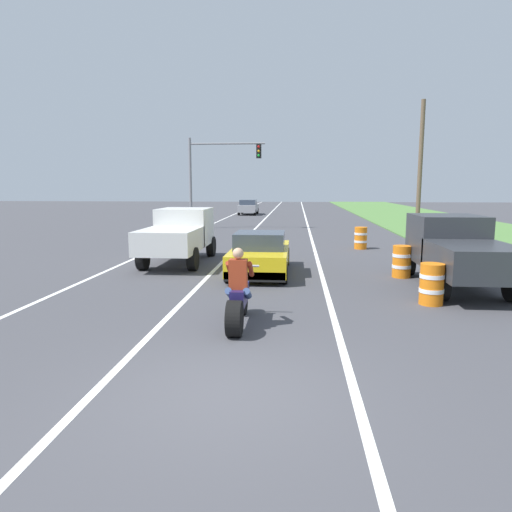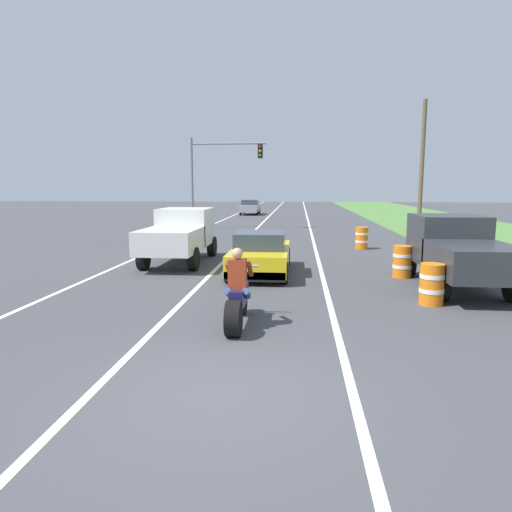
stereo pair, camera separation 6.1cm
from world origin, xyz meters
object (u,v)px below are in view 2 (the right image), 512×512
object	(u,v)px
motorcycle_with_rider	(238,298)
sports_car_yellow	(261,254)
traffic_light_mast_near	(215,168)
construction_barrel_far	(362,238)
construction_barrel_nearest	(432,284)
distant_car_far_ahead	(250,207)
pickup_truck_right_shoulder_dark_grey	(457,248)
pickup_truck_left_lane_white	(180,233)
construction_barrel_mid	(402,262)

from	to	relation	value
motorcycle_with_rider	sports_car_yellow	bearing A→B (deg)	90.18
traffic_light_mast_near	construction_barrel_far	size ratio (longest dim) A/B	6.00
construction_barrel_nearest	distant_car_far_ahead	bearing A→B (deg)	102.98
sports_car_yellow	construction_barrel_far	world-z (taller)	sports_car_yellow
pickup_truck_right_shoulder_dark_grey	traffic_light_mast_near	distance (m)	20.22
pickup_truck_right_shoulder_dark_grey	construction_barrel_far	world-z (taller)	pickup_truck_right_shoulder_dark_grey
motorcycle_with_rider	traffic_light_mast_near	distance (m)	22.29
motorcycle_with_rider	distant_car_far_ahead	distance (m)	37.61
sports_car_yellow	traffic_light_mast_near	xyz separation A→B (m)	(-4.33, 15.78, 3.40)
pickup_truck_right_shoulder_dark_grey	distant_car_far_ahead	size ratio (longest dim) A/B	1.20
construction_barrel_far	pickup_truck_left_lane_white	bearing A→B (deg)	-148.58
pickup_truck_right_shoulder_dark_grey	construction_barrel_far	bearing A→B (deg)	101.13
distant_car_far_ahead	traffic_light_mast_near	bearing A→B (deg)	-92.30
pickup_truck_left_lane_white	construction_barrel_nearest	distance (m)	9.41
pickup_truck_left_lane_white	construction_barrel_mid	world-z (taller)	pickup_truck_left_lane_white
pickup_truck_left_lane_white	sports_car_yellow	bearing A→B (deg)	-31.18
distant_car_far_ahead	pickup_truck_right_shoulder_dark_grey	bearing A→B (deg)	-74.27
pickup_truck_right_shoulder_dark_grey	distant_car_far_ahead	distance (m)	34.47
traffic_light_mast_near	pickup_truck_left_lane_white	bearing A→B (deg)	-85.20
construction_barrel_mid	distant_car_far_ahead	bearing A→B (deg)	104.36
pickup_truck_right_shoulder_dark_grey	construction_barrel_far	distance (m)	8.09
pickup_truck_right_shoulder_dark_grey	construction_barrel_far	size ratio (longest dim) A/B	4.80
traffic_light_mast_near	motorcycle_with_rider	bearing A→B (deg)	-78.60
construction_barrel_nearest	sports_car_yellow	bearing A→B (deg)	140.79
pickup_truck_left_lane_white	distant_car_far_ahead	xyz separation A→B (m)	(-0.53, 29.70, -0.33)
motorcycle_with_rider	construction_barrel_nearest	xyz separation A→B (m)	(4.41, 2.19, -0.09)
construction_barrel_nearest	motorcycle_with_rider	bearing A→B (deg)	-153.52
construction_barrel_far	construction_barrel_nearest	bearing A→B (deg)	-88.07
motorcycle_with_rider	construction_barrel_mid	world-z (taller)	motorcycle_with_rider
pickup_truck_right_shoulder_dark_grey	traffic_light_mast_near	xyz separation A→B (m)	(-9.98, 17.34, 2.92)
pickup_truck_left_lane_white	traffic_light_mast_near	world-z (taller)	traffic_light_mast_near
construction_barrel_mid	construction_barrel_far	bearing A→B (deg)	93.22
pickup_truck_left_lane_white	traffic_light_mast_near	distance (m)	14.21
traffic_light_mast_near	sports_car_yellow	bearing A→B (deg)	-74.64
pickup_truck_left_lane_white	construction_barrel_far	bearing A→B (deg)	31.42
motorcycle_with_rider	pickup_truck_right_shoulder_dark_grey	distance (m)	7.07
sports_car_yellow	pickup_truck_right_shoulder_dark_grey	world-z (taller)	pickup_truck_right_shoulder_dark_grey
construction_barrel_far	distant_car_far_ahead	size ratio (longest dim) A/B	0.25
pickup_truck_right_shoulder_dark_grey	distant_car_far_ahead	world-z (taller)	pickup_truck_right_shoulder_dark_grey
motorcycle_with_rider	pickup_truck_left_lane_white	size ratio (longest dim) A/B	0.46
traffic_light_mast_near	distant_car_far_ahead	world-z (taller)	traffic_light_mast_near
pickup_truck_left_lane_white	pickup_truck_right_shoulder_dark_grey	size ratio (longest dim) A/B	1.00
motorcycle_with_rider	construction_barrel_nearest	distance (m)	4.92
sports_car_yellow	construction_barrel_far	xyz separation A→B (m)	(4.09, 6.35, -0.13)
construction_barrel_mid	traffic_light_mast_near	bearing A→B (deg)	118.76
sports_car_yellow	construction_barrel_nearest	bearing A→B (deg)	-39.21
pickup_truck_left_lane_white	pickup_truck_right_shoulder_dark_grey	world-z (taller)	same
traffic_light_mast_near	construction_barrel_nearest	world-z (taller)	traffic_light_mast_near
pickup_truck_right_shoulder_dark_grey	sports_car_yellow	bearing A→B (deg)	164.55
sports_car_yellow	construction_barrel_mid	distance (m)	4.47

